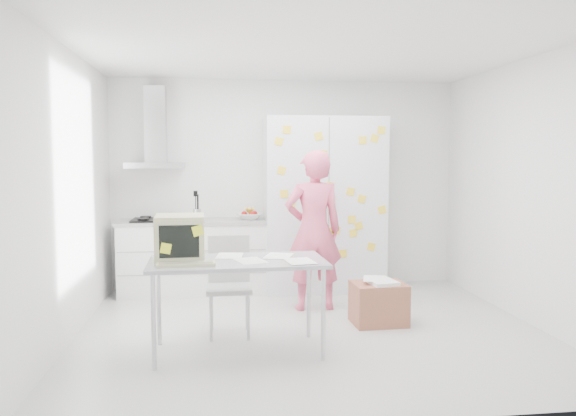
{
  "coord_description": "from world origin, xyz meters",
  "views": [
    {
      "loc": [
        -0.9,
        -5.34,
        1.68
      ],
      "look_at": [
        -0.14,
        0.65,
        1.15
      ],
      "focal_mm": 35.0,
      "sensor_mm": 36.0,
      "label": 1
    }
  ],
  "objects": [
    {
      "name": "tall_cabinet",
      "position": [
        0.45,
        1.67,
        1.1
      ],
      "size": [
        1.5,
        0.68,
        2.2
      ],
      "color": "silver",
      "rests_on": "ground"
    },
    {
      "name": "chair",
      "position": [
        -0.79,
        -0.0,
        0.53
      ],
      "size": [
        0.43,
        0.43,
        0.94
      ],
      "rotation": [
        0.0,
        0.0,
        -0.01
      ],
      "color": "#B5B5B3",
      "rests_on": "ground"
    },
    {
      "name": "counter_run",
      "position": [
        -1.2,
        1.7,
        0.47
      ],
      "size": [
        1.84,
        0.63,
        1.28
      ],
      "color": "white",
      "rests_on": "ground"
    },
    {
      "name": "floor",
      "position": [
        0.0,
        0.0,
        -0.01
      ],
      "size": [
        4.5,
        4.0,
        0.02
      ],
      "primitive_type": "cube",
      "color": "silver",
      "rests_on": "ground"
    },
    {
      "name": "range_hood",
      "position": [
        -1.65,
        1.84,
        1.96
      ],
      "size": [
        0.7,
        0.48,
        1.01
      ],
      "color": "silver",
      "rests_on": "walls"
    },
    {
      "name": "desk",
      "position": [
        -1.04,
        -0.52,
        0.91
      ],
      "size": [
        1.53,
        0.8,
        1.2
      ],
      "rotation": [
        0.0,
        0.0,
        0.03
      ],
      "color": "#A7AAB2",
      "rests_on": "ground"
    },
    {
      "name": "person",
      "position": [
        0.16,
        0.75,
        0.89
      ],
      "size": [
        0.68,
        0.47,
        1.77
      ],
      "primitive_type": "imported",
      "rotation": [
        0.0,
        0.0,
        3.21
      ],
      "color": "#EB5B7F",
      "rests_on": "ground"
    },
    {
      "name": "ceiling",
      "position": [
        0.0,
        0.0,
        2.7
      ],
      "size": [
        4.5,
        4.0,
        0.02
      ],
      "primitive_type": "cube",
      "color": "white",
      "rests_on": "walls"
    },
    {
      "name": "walls",
      "position": [
        0.0,
        0.72,
        1.35
      ],
      "size": [
        4.52,
        4.01,
        2.7
      ],
      "color": "white",
      "rests_on": "ground"
    },
    {
      "name": "cardboard_box",
      "position": [
        0.72,
        0.11,
        0.22
      ],
      "size": [
        0.54,
        0.44,
        0.46
      ],
      "rotation": [
        0.0,
        0.0,
        0.03
      ],
      "color": "#9F5F45",
      "rests_on": "ground"
    }
  ]
}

